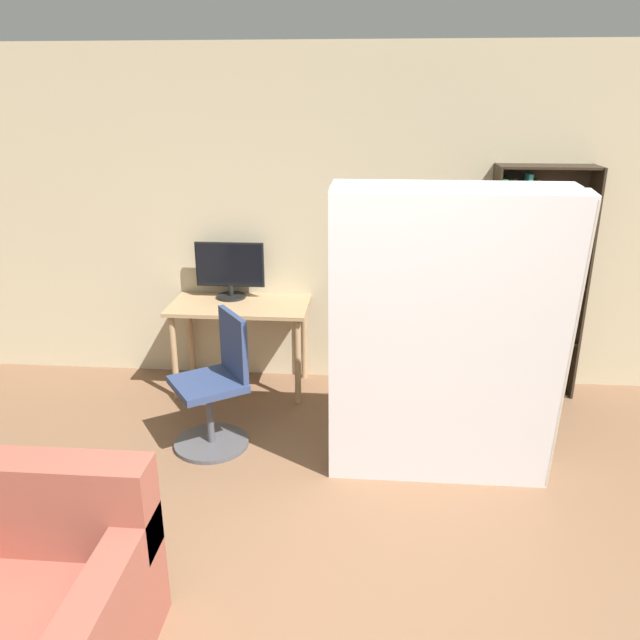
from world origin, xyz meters
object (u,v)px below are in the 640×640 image
object	(u,v)px
mattress_near	(447,348)
office_chair	(216,393)
monitor	(230,269)
bookshelf	(522,281)
armchair	(41,601)
mattress_far	(443,334)

from	to	relation	value
mattress_near	office_chair	bearing A→B (deg)	166.14
monitor	office_chair	size ratio (longest dim) A/B	0.59
monitor	bookshelf	world-z (taller)	bookshelf
bookshelf	armchair	world-z (taller)	bookshelf
office_chair	armchair	size ratio (longest dim) A/B	1.11
monitor	armchair	size ratio (longest dim) A/B	0.66
office_chair	mattress_far	xyz separation A→B (m)	(1.49, -0.14, 0.54)
mattress_far	armchair	size ratio (longest dim) A/B	2.18
armchair	office_chair	bearing A→B (deg)	80.48
mattress_near	monitor	bearing A→B (deg)	138.42
office_chair	monitor	bearing A→B (deg)	95.76
monitor	armchair	distance (m)	2.96
monitor	mattress_far	xyz separation A→B (m)	(1.60, -1.19, -0.06)
office_chair	armchair	xyz separation A→B (m)	(-0.31, -1.83, -0.07)
mattress_near	armchair	distance (m)	2.39
bookshelf	monitor	bearing A→B (deg)	-179.41
mattress_far	bookshelf	bearing A→B (deg)	58.86
mattress_near	mattress_far	bearing A→B (deg)	90.00
monitor	mattress_near	xyz separation A→B (m)	(1.60, -1.42, -0.06)
mattress_far	armchair	bearing A→B (deg)	-136.94
mattress_far	armchair	distance (m)	2.54
office_chair	armchair	distance (m)	1.85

